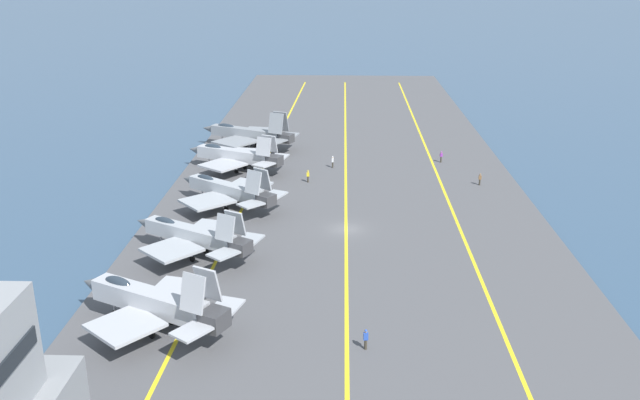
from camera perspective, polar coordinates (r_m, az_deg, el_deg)
The scene contains 15 objects.
ground_plane at distance 79.37m, azimuth 2.20°, elevation -2.72°, with size 2000.00×2000.00×0.00m, color #334C66.
carrier_deck at distance 79.30m, azimuth 2.21°, elevation -2.59°, with size 225.01×48.43×0.40m, color #4C4C4F.
deck_stripe_foul_line at distance 80.43m, azimuth 11.75°, elevation -2.52°, with size 202.51×0.36×0.01m, color yellow.
deck_stripe_centerline at distance 79.22m, azimuth 2.21°, elevation -2.45°, with size 202.51×0.36×0.01m, color yellow.
deck_stripe_edge_line at distance 80.24m, azimuth -7.35°, elevation -2.31°, with size 202.51×0.36×0.01m, color yellow.
parked_jet_nearest at distance 59.08m, azimuth -13.94°, elevation -8.27°, with size 12.37×15.39×6.61m.
parked_jet_second at distance 72.28m, azimuth -10.67°, elevation -2.91°, with size 12.29×15.04×5.90m.
parked_jet_third at distance 86.14m, azimuth -7.78°, elevation 0.85°, with size 13.40×14.93×5.95m.
parked_jet_fourth at distance 101.31m, azimuth -7.13°, elevation 3.74°, with size 13.04×15.98×5.87m.
parked_jet_fifth at distance 113.60m, azimuth -6.05°, elevation 5.59°, with size 14.28×17.25×6.64m.
crew_yellow_vest at distance 95.53m, azimuth -1.02°, elevation 2.05°, with size 0.27×0.39×1.76m.
crew_brown_vest at distance 96.92m, azimuth 13.32°, elevation 1.76°, with size 0.27×0.39×1.70m.
crew_white_vest at distance 102.35m, azimuth 1.07°, elevation 3.27°, with size 0.39×0.27×1.82m.
crew_purple_vest at distance 106.81m, azimuth 10.17°, elevation 3.64°, with size 0.37×0.44×1.77m.
crew_blue_vest at distance 55.53m, azimuth 3.87°, elevation -11.55°, with size 0.31×0.41×1.81m.
Camera 1 is at (-73.49, 0.56, 29.99)m, focal length 38.00 mm.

